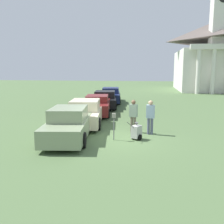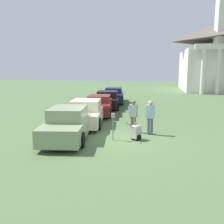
% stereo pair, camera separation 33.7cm
% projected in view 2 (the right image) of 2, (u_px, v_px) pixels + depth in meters
% --- Properties ---
extents(ground_plane, '(120.00, 120.00, 0.00)m').
position_uv_depth(ground_plane, '(116.00, 139.00, 12.13)').
color(ground_plane, '#4C663D').
extents(parked_car_sage, '(2.46, 5.37, 1.55)m').
position_uv_depth(parked_car_sage, '(69.00, 124.00, 12.32)').
color(parked_car_sage, gray).
rests_on(parked_car_sage, ground_plane).
extents(parked_car_cream, '(2.51, 5.31, 1.53)m').
position_uv_depth(parked_car_cream, '(87.00, 113.00, 15.39)').
color(parked_car_cream, beige).
rests_on(parked_car_cream, ground_plane).
extents(parked_car_maroon, '(2.41, 5.20, 1.44)m').
position_uv_depth(parked_car_maroon, '(99.00, 105.00, 18.88)').
color(parked_car_maroon, maroon).
rests_on(parked_car_maroon, ground_plane).
extents(parked_car_black, '(2.53, 5.09, 1.47)m').
position_uv_depth(parked_car_black, '(108.00, 100.00, 22.05)').
color(parked_car_black, black).
rests_on(parked_car_black, ground_plane).
extents(parked_car_navy, '(2.43, 5.38, 1.53)m').
position_uv_depth(parked_car_navy, '(114.00, 95.00, 25.30)').
color(parked_car_navy, '#19234C').
rests_on(parked_car_navy, ground_plane).
extents(parking_meter, '(0.18, 0.09, 1.31)m').
position_uv_depth(parking_meter, '(113.00, 121.00, 11.83)').
color(parking_meter, slate).
rests_on(parking_meter, ground_plane).
extents(person_worker, '(0.46, 0.31, 1.76)m').
position_uv_depth(person_worker, '(133.00, 114.00, 13.26)').
color(person_worker, '#665B4C').
rests_on(person_worker, ground_plane).
extents(person_supervisor, '(0.45, 0.27, 1.79)m').
position_uv_depth(person_supervisor, '(150.00, 115.00, 12.82)').
color(person_supervisor, '#515670').
rests_on(person_supervisor, ground_plane).
extents(equipment_cart, '(0.69, 0.94, 1.00)m').
position_uv_depth(equipment_cart, '(136.00, 132.00, 12.00)').
color(equipment_cart, '#B2B2AD').
rests_on(equipment_cart, ground_plane).
extents(church, '(9.91, 14.06, 20.52)m').
position_uv_depth(church, '(216.00, 55.00, 39.04)').
color(church, silver).
rests_on(church, ground_plane).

